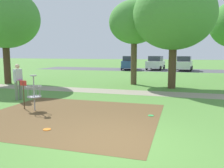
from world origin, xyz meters
TOP-DOWN VIEW (x-y plane):
  - ground_plane at (0.00, 0.00)m, footprint 160.00×160.00m
  - dirt_tee_pad at (-2.21, 1.98)m, footprint 6.17×5.44m
  - disc_golf_basket at (-3.97, 2.33)m, footprint 0.98×0.58m
  - player_throwing at (-5.92, 3.96)m, footprint 0.44×0.50m
  - frisbee_near_basket at (0.54, 2.79)m, footprint 0.21×0.21m
  - frisbee_mid_grass at (-2.19, 0.42)m, footprint 0.23×0.23m
  - tree_near_left at (-10.66, 8.81)m, footprint 4.98×4.98m
  - tree_mid_left at (1.00, 9.81)m, footprint 5.04×5.04m
  - tree_mid_center at (-1.68, 10.96)m, footprint 3.52×3.52m
  - parking_lot_strip at (0.00, 25.92)m, footprint 36.00×6.00m
  - parked_car_leftmost at (-5.13, 25.41)m, footprint 2.46×4.43m
  - parked_car_center_left at (-1.67, 26.30)m, footprint 2.31×4.37m
  - parked_car_center_right at (1.97, 25.77)m, footprint 2.29×4.36m
  - gravel_path at (0.00, 7.54)m, footprint 40.00×1.62m

SIDE VIEW (x-z plane):
  - ground_plane at x=0.00m, z-range 0.00..0.00m
  - gravel_path at x=0.00m, z-range 0.00..0.00m
  - parking_lot_strip at x=0.00m, z-range 0.00..0.01m
  - dirt_tee_pad at x=-2.21m, z-range 0.00..0.01m
  - frisbee_near_basket at x=0.54m, z-range 0.00..0.02m
  - frisbee_mid_grass at x=-2.19m, z-range 0.00..0.02m
  - disc_golf_basket at x=-3.97m, z-range 0.06..1.45m
  - parked_car_leftmost at x=-5.13m, z-range 0.00..1.84m
  - parked_car_center_left at x=-1.67m, z-range 0.00..1.84m
  - parked_car_center_right at x=1.97m, z-range 0.00..1.84m
  - player_throwing at x=-5.92m, z-range 0.11..1.82m
  - tree_mid_center at x=-1.68m, z-range 1.39..7.24m
  - tree_mid_left at x=1.00m, z-range 1.19..7.90m
  - tree_near_left at x=-10.66m, z-range 1.27..8.08m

